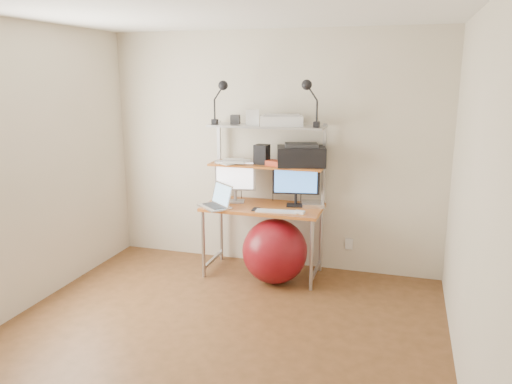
{
  "coord_description": "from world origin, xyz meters",
  "views": [
    {
      "loc": [
        1.35,
        -3.29,
        2.05
      ],
      "look_at": [
        0.01,
        1.15,
        0.95
      ],
      "focal_mm": 35.0,
      "sensor_mm": 36.0,
      "label": 1
    }
  ],
  "objects_px": {
    "exercise_ball": "(275,251)",
    "printer": "(301,155)",
    "laptop": "(218,202)",
    "monitor_silver": "(235,178)",
    "monitor_black": "(296,183)"
  },
  "relations": [
    {
      "from": "exercise_ball",
      "to": "printer",
      "type": "bearing_deg",
      "value": 58.29
    },
    {
      "from": "laptop",
      "to": "exercise_ball",
      "type": "distance_m",
      "value": 0.76
    },
    {
      "from": "monitor_silver",
      "to": "exercise_ball",
      "type": "distance_m",
      "value": 0.87
    },
    {
      "from": "monitor_silver",
      "to": "monitor_black",
      "type": "relative_size",
      "value": 0.98
    },
    {
      "from": "laptop",
      "to": "monitor_silver",
      "type": "bearing_deg",
      "value": 109.01
    },
    {
      "from": "laptop",
      "to": "exercise_ball",
      "type": "bearing_deg",
      "value": 40.84
    },
    {
      "from": "monitor_silver",
      "to": "monitor_black",
      "type": "height_order",
      "value": "monitor_black"
    },
    {
      "from": "exercise_ball",
      "to": "laptop",
      "type": "bearing_deg",
      "value": -179.57
    },
    {
      "from": "printer",
      "to": "exercise_ball",
      "type": "xyz_separation_m",
      "value": [
        -0.19,
        -0.3,
        -0.93
      ]
    },
    {
      "from": "monitor_silver",
      "to": "exercise_ball",
      "type": "height_order",
      "value": "monitor_silver"
    },
    {
      "from": "monitor_black",
      "to": "laptop",
      "type": "xyz_separation_m",
      "value": [
        -0.74,
        -0.28,
        -0.19
      ]
    },
    {
      "from": "printer",
      "to": "monitor_black",
      "type": "bearing_deg",
      "value": -162.4
    },
    {
      "from": "printer",
      "to": "exercise_ball",
      "type": "relative_size",
      "value": 0.83
    },
    {
      "from": "monitor_black",
      "to": "printer",
      "type": "xyz_separation_m",
      "value": [
        0.04,
        0.03,
        0.28
      ]
    },
    {
      "from": "monitor_black",
      "to": "printer",
      "type": "height_order",
      "value": "printer"
    }
  ]
}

